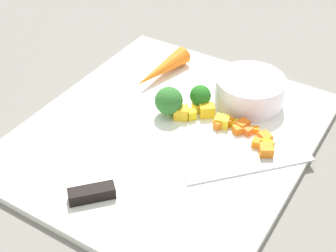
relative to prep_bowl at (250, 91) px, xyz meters
name	(u,v)px	position (x,y,z in m)	size (l,w,h in m)	color
ground_plane	(168,138)	(-0.13, 0.07, -0.03)	(4.00, 4.00, 0.00)	slate
cutting_board	(168,134)	(-0.13, 0.07, -0.03)	(0.44, 0.39, 0.01)	white
prep_bowl	(250,91)	(0.00, 0.00, 0.00)	(0.11, 0.11, 0.04)	white
chef_knife	(163,181)	(-0.22, 0.02, -0.02)	(0.26, 0.24, 0.02)	silver
whole_carrot	(161,70)	(-0.01, 0.16, -0.01)	(0.03, 0.03, 0.12)	orange
carrot_dice_0	(257,143)	(-0.09, -0.05, -0.02)	(0.01, 0.01, 0.01)	orange
carrot_dice_1	(247,130)	(-0.07, -0.03, -0.02)	(0.01, 0.01, 0.01)	orange
carrot_dice_2	(229,122)	(-0.07, 0.00, -0.02)	(0.01, 0.01, 0.01)	orange
carrot_dice_3	(238,130)	(-0.08, -0.02, -0.02)	(0.01, 0.01, 0.01)	orange
carrot_dice_4	(266,151)	(-0.10, -0.07, -0.01)	(0.02, 0.02, 0.02)	orange
carrot_dice_5	(242,125)	(-0.07, -0.02, -0.02)	(0.02, 0.01, 0.01)	orange
carrot_dice_6	(265,138)	(-0.07, -0.06, -0.02)	(0.02, 0.01, 0.01)	orange
carrot_dice_7	(255,130)	(-0.06, -0.04, -0.02)	(0.01, 0.01, 0.01)	orange
carrot_dice_8	(219,124)	(-0.08, 0.01, -0.02)	(0.01, 0.01, 0.01)	orange
carrot_dice_9	(267,145)	(-0.09, -0.07, -0.02)	(0.01, 0.02, 0.01)	orange
pepper_dice_0	(198,107)	(-0.06, 0.06, -0.02)	(0.01, 0.01, 0.01)	yellow
pepper_dice_1	(222,121)	(-0.07, 0.01, -0.01)	(0.02, 0.02, 0.02)	yellow
pepper_dice_2	(207,110)	(-0.06, 0.04, -0.01)	(0.02, 0.02, 0.02)	yellow
pepper_dice_3	(191,114)	(-0.08, 0.06, -0.01)	(0.01, 0.01, 0.01)	yellow
pepper_dice_4	(179,112)	(-0.09, 0.07, -0.01)	(0.02, 0.02, 0.02)	yellow
pepper_dice_5	(234,123)	(-0.07, -0.01, -0.02)	(0.01, 0.01, 0.01)	yellow
broccoli_floret_0	(169,101)	(-0.09, 0.09, 0.00)	(0.04, 0.04, 0.05)	#90B368
broccoli_floret_1	(200,96)	(-0.05, 0.06, 0.00)	(0.03, 0.03, 0.04)	#84BD55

